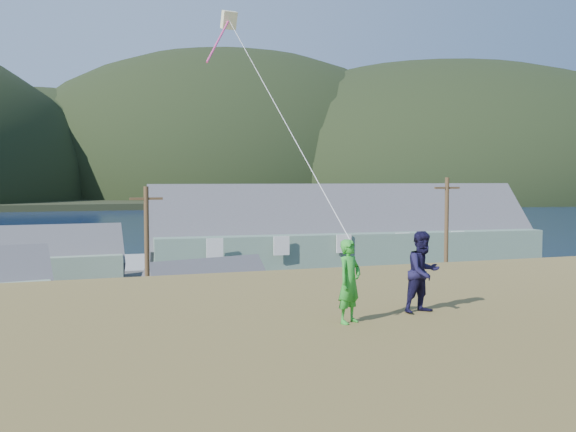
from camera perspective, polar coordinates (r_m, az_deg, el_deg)
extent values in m
plane|color=#0A1638|center=(32.42, -9.81, -14.49)|extent=(900.00, 900.00, 0.00)
cube|color=#4C3D19|center=(30.52, -9.25, -15.53)|extent=(110.00, 8.00, 0.10)
cube|color=#28282B|center=(48.76, -12.75, -8.36)|extent=(72.00, 36.00, 0.12)
cube|color=gray|center=(71.20, -19.35, -4.43)|extent=(26.00, 14.00, 0.90)
cube|color=black|center=(360.68, -17.46, 1.84)|extent=(900.00, 320.00, 2.00)
ellipsoid|color=black|center=(331.01, -20.86, 1.82)|extent=(200.00, 180.00, 100.00)
ellipsoid|color=black|center=(329.16, -5.09, 2.02)|extent=(230.00, 207.00, 142.60)
ellipsoid|color=black|center=(352.69, 13.38, 2.04)|extent=(280.00, 252.00, 134.40)
cube|color=slate|center=(54.34, 5.01, -4.10)|extent=(32.29, 11.02, 5.45)
cube|color=#47474C|center=(53.95, 5.04, 0.31)|extent=(32.77, 10.87, 8.90)
cube|color=silver|center=(39.65, -6.87, -8.86)|extent=(8.07, 6.65, 2.81)
cube|color=#47474C|center=(39.25, -6.89, -5.86)|extent=(8.54, 6.73, 4.96)
cube|color=slate|center=(59.47, -19.54, -4.72)|extent=(10.24, 6.41, 3.20)
cube|color=#47474C|center=(59.17, -19.59, -2.32)|extent=(10.74, 6.37, 5.94)
cylinder|color=#47331E|center=(32.61, -12.40, -5.70)|extent=(0.24, 0.24, 9.39)
cylinder|color=#47331E|center=(38.14, 13.86, -4.06)|extent=(0.24, 0.24, 9.84)
imported|color=black|center=(50.65, -20.08, -7.14)|extent=(2.22, 5.03, 1.43)
imported|color=navy|center=(50.84, -14.61, -7.08)|extent=(1.73, 3.89, 1.30)
imported|color=silver|center=(56.82, -23.65, -6.10)|extent=(2.25, 4.94, 1.40)
imported|color=#353D86|center=(54.84, -11.99, -6.16)|extent=(2.07, 4.77, 1.53)
imported|color=green|center=(12.18, 5.49, -5.80)|extent=(0.69, 0.62, 1.58)
imported|color=black|center=(13.33, 11.92, -4.89)|extent=(0.93, 0.79, 1.66)
cube|color=#F3F1B9|center=(21.24, -5.27, 16.95)|extent=(0.50, 0.48, 0.60)
cylinder|color=#E43C84|center=(19.72, -6.18, 15.32)|extent=(0.06, 0.06, 3.31)
cylinder|color=white|center=(16.38, -1.26, 10.11)|extent=(0.02, 0.02, 10.99)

